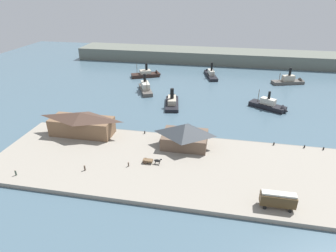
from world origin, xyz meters
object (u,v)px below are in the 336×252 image
Objects in this scene: ferry_shed_customs_shed at (185,135)px; pedestrian_near_cart at (128,164)px; mooring_post_center_west at (274,144)px; ferry_moored_west at (210,74)px; ferry_outer_harbor at (145,87)px; mooring_post_center_east at (324,149)px; mooring_post_west at (304,147)px; ferry_departing_north at (271,106)px; ferry_mid_harbor at (291,81)px; ferry_approaching_west at (172,101)px; ferry_near_quay at (149,74)px; ferry_shed_central_terminal at (82,123)px; pedestrian_by_tram at (16,173)px; horse_cart at (151,161)px; mooring_post_east at (145,132)px; street_tram at (278,199)px; pedestrian_walking_west at (85,168)px.

ferry_shed_customs_shed is 9.68× the size of pedestrian_near_cart.
ferry_shed_customs_shed is 29.66m from mooring_post_center_west.
ferry_outer_harbor is (-30.85, -32.79, 0.40)m from ferry_moored_west.
mooring_post_center_east is 5.73m from mooring_post_west.
mooring_post_west is at bearing -79.68° from ferry_departing_north.
ferry_mid_harbor is at bearing 19.27° from ferry_outer_harbor.
ferry_approaching_west is 22.52m from ferry_outer_harbor.
mooring_post_center_east is at bearing -0.68° from mooring_post_center_west.
ferry_mid_harbor is at bearing -8.37° from ferry_moored_west.
ferry_shed_customs_shed reaches higher than ferry_outer_harbor.
ferry_shed_central_terminal is at bearing -93.19° from ferry_near_quay.
ferry_moored_west is (46.66, 111.47, -0.67)m from pedestrian_by_tram.
horse_cart is 19.22m from mooring_post_east.
ferry_near_quay is at bearing 100.17° from ferry_outer_harbor.
ferry_moored_west is (-35.39, 80.25, -0.32)m from mooring_post_west.
ferry_approaching_west is at bearing 93.36° from horse_cart.
pedestrian_near_cart is at bearing -99.70° from ferry_moored_west.
ferry_moored_west is at bearing 171.63° from ferry_mid_harbor.
pedestrian_by_tram is 0.09× the size of ferry_mid_harbor.
street_tram is 0.38× the size of ferry_moored_west.
ferry_shed_central_terminal reaches higher than horse_cart.
street_tram is 4.55× the size of pedestrian_walking_west.
mooring_post_center_east and mooring_post_center_west have the same top height.
pedestrian_near_cart is at bearing 19.09° from pedestrian_by_tram.
street_tram is 9.06× the size of mooring_post_west.
mooring_post_center_west is 74.00m from ferry_outer_harbor.
street_tram reaches higher than pedestrian_by_tram.
mooring_post_west is at bearing 21.53° from pedestrian_walking_west.
mooring_post_center_east is 1.00× the size of mooring_post_west.
street_tram reaches higher than horse_cart.
pedestrian_near_cart is 94.65m from ferry_near_quay.
ferry_shed_central_terminal is 52.94m from ferry_outer_harbor.
mooring_post_center_east is 0.05× the size of ferry_approaching_west.
ferry_shed_central_terminal is at bearing -114.95° from ferry_moored_west.
mooring_post_center_east is 90.34m from ferry_moored_west.
ferry_outer_harbor is (-71.98, 47.64, 0.08)m from mooring_post_center_east.
mooring_post_center_west is at bearing 11.26° from ferry_shed_customs_shed.
ferry_approaching_west reaches higher than pedestrian_walking_west.
horse_cart is at bearing -73.32° from ferry_outer_harbor.
mooring_post_center_west is at bearing 24.83° from pedestrian_walking_west.
ferry_outer_harbor is (-66.25, 47.46, 0.08)m from mooring_post_west.
pedestrian_near_cart is 1.69× the size of mooring_post_center_east.
pedestrian_walking_west is at bearing -126.46° from ferry_mid_harbor.
mooring_post_center_west is (3.28, 30.78, -2.03)m from street_tram.
pedestrian_near_cart is at bearing 20.40° from pedestrian_walking_west.
ferry_moored_west is (2.97, 86.00, -3.79)m from ferry_shed_customs_shed.
pedestrian_walking_west is 1.18× the size of pedestrian_near_cart.
ferry_shed_central_terminal reaches higher than pedestrian_near_cart.
mooring_post_center_west is (72.58, 31.21, -0.35)m from pedestrian_by_tram.
ferry_shed_customs_shed is 16.44m from mooring_post_east.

